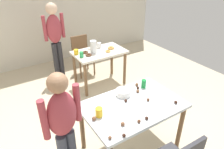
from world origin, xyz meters
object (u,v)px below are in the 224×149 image
object	(u,v)px
person_adult_far	(55,35)
mixing_bowl	(123,92)
dining_table_near	(132,110)
soda_can	(144,84)
chair_far_table	(82,53)
dining_table_far	(100,57)
pitcher_far	(93,47)
person_girl_near	(63,124)

from	to	relation	value
person_adult_far	mixing_bowl	size ratio (longest dim) A/B	8.10
dining_table_near	soda_can	bearing A→B (deg)	32.18
chair_far_table	person_adult_far	size ratio (longest dim) A/B	0.53
dining_table_far	pitcher_far	world-z (taller)	pitcher_far
dining_table_far	person_adult_far	size ratio (longest dim) A/B	0.63
person_girl_near	soda_can	bearing A→B (deg)	10.57
person_adult_far	mixing_bowl	xyz separation A→B (m)	(0.15, -2.20, -0.20)
dining_table_far	chair_far_table	xyz separation A→B (m)	(-0.08, 0.67, -0.13)
mixing_bowl	soda_can	size ratio (longest dim) A/B	1.65
person_girl_near	person_adult_far	bearing A→B (deg)	72.54
dining_table_near	person_girl_near	distance (m)	0.93
mixing_bowl	soda_can	distance (m)	0.35
soda_can	pitcher_far	world-z (taller)	pitcher_far
chair_far_table	soda_can	size ratio (longest dim) A/B	7.13
dining_table_far	person_adult_far	distance (m)	1.02
soda_can	pitcher_far	xyz separation A→B (m)	(-0.00, 1.49, 0.06)
person_girl_near	soda_can	distance (m)	1.29
dining_table_near	chair_far_table	xyz separation A→B (m)	(0.41, 2.40, -0.16)
person_adult_far	pitcher_far	world-z (taller)	person_adult_far
dining_table_far	person_girl_near	xyz separation A→B (m)	(-1.40, -1.73, 0.25)
chair_far_table	mixing_bowl	world-z (taller)	chair_far_table
dining_table_near	soda_can	distance (m)	0.46
person_girl_near	pitcher_far	distance (m)	2.14
person_girl_near	mixing_bowl	size ratio (longest dim) A/B	7.26
dining_table_far	person_girl_near	bearing A→B (deg)	-128.86
dining_table_near	person_adult_far	bearing A→B (deg)	93.16
pitcher_far	dining_table_near	bearing A→B (deg)	-101.88
pitcher_far	chair_far_table	bearing A→B (deg)	85.96
dining_table_near	chair_far_table	size ratio (longest dim) A/B	1.43
person_girl_near	pitcher_far	xyz separation A→B (m)	(1.26, 1.72, 0.00)
dining_table_far	chair_far_table	bearing A→B (deg)	97.18
dining_table_near	mixing_bowl	size ratio (longest dim) A/B	6.18
mixing_bowl	pitcher_far	distance (m)	1.53
soda_can	mixing_bowl	bearing A→B (deg)	179.59
dining_table_near	mixing_bowl	xyz separation A→B (m)	(0.02, 0.23, 0.14)
dining_table_far	soda_can	distance (m)	1.51
dining_table_far	person_girl_near	distance (m)	2.24
dining_table_near	pitcher_far	bearing A→B (deg)	78.12
dining_table_near	person_adult_far	xyz separation A→B (m)	(-0.13, 2.44, 0.34)
dining_table_near	dining_table_far	distance (m)	1.80
chair_far_table	person_girl_near	world-z (taller)	person_girl_near
soda_can	dining_table_near	bearing A→B (deg)	-147.82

